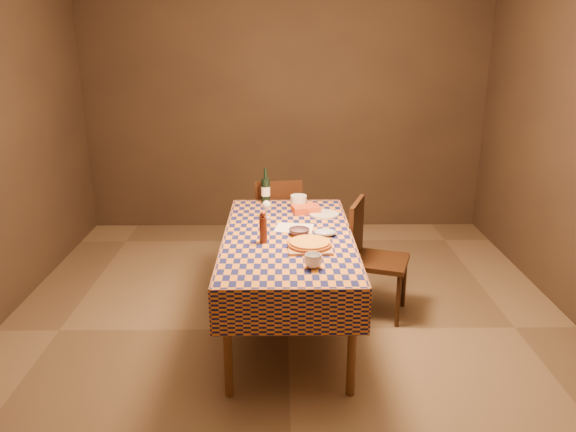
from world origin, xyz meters
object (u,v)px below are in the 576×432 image
Objects in this scene: bowl at (299,232)px; white_plate at (324,214)px; dining_table at (288,245)px; wine_bottle at (266,190)px; chair_far at (278,221)px; pizza at (310,243)px; chair_right at (370,252)px; cutting_board at (310,247)px.

white_plate is (0.22, 0.48, -0.02)m from bowl.
bowl is (0.08, 0.00, 0.10)m from dining_table.
bowl is 0.86m from wine_bottle.
wine_bottle is 0.33× the size of chair_far.
pizza is 0.34× the size of chair_far.
white_plate is at bearing 58.09° from dining_table.
chair_far is (0.10, 0.26, -0.36)m from wine_bottle.
chair_right is (0.51, 0.55, -0.28)m from pizza.
cutting_board is at bearing -132.81° from chair_right.
chair_far is (-0.23, 1.34, -0.28)m from pizza.
pizza is 1.31× the size of white_plate.
bowl is 1.12m from chair_far.
dining_table is 0.13m from bowl.
wine_bottle is (-0.33, 1.08, 0.11)m from cutting_board.
chair_right reaches higher than cutting_board.
chair_right is at bearing -32.32° from wine_bottle.
wine_bottle is 1.05m from chair_right.
pizza is at bearing -76.44° from bowl.
chair_far is at bearing 122.36° from white_plate.
cutting_board is 0.32× the size of chair_far.
dining_table is 12.11× the size of bowl.
chair_far is 1.08m from chair_right.
pizza is (0.00, 0.00, 0.02)m from cutting_board.
cutting_board is 0.96× the size of wine_bottle.
cutting_board is at bearing -73.10° from wine_bottle.
chair_far is (-0.38, 0.60, -0.25)m from white_plate.
cutting_board is 0.76m from white_plate.
chair_right is at bearing 47.19° from cutting_board.
cutting_board is 0.27m from bowl.
bowl is (-0.06, 0.26, -0.01)m from pizza.
wine_bottle is 0.46m from chair_far.
chair_far is at bearing 132.92° from chair_right.
pizza reaches higher than dining_table.
bowl is at bearing 103.56° from cutting_board.
bowl is 0.64× the size of white_plate.
cutting_board reaches higher than white_plate.
bowl is at bearing -114.41° from white_plate.
white_plate is 0.75m from chair_far.
white_plate is 0.48m from chair_right.
wine_bottle is at bearing 106.90° from cutting_board.
chair_far reaches higher than pizza.
chair_far is 1.00× the size of chair_right.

